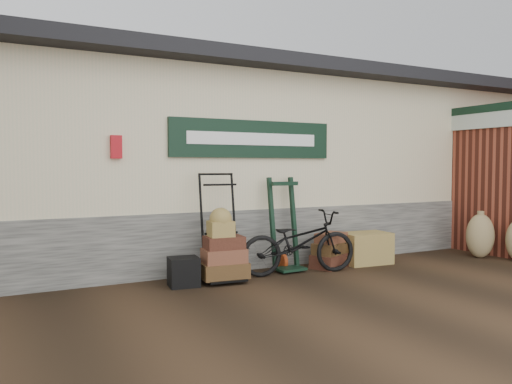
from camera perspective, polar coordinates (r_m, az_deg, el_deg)
ground at (r=6.88m, az=5.70°, el=-10.07°), size 80.00×80.00×0.00m
station_building at (r=9.12m, az=-3.71°, el=3.37°), size 14.40×4.10×3.20m
brick_outbuilding at (r=10.78m, az=23.48°, el=1.41°), size 1.71×4.51×2.62m
porter_trolley at (r=6.79m, az=-4.12°, el=-3.87°), size 0.79×0.62×1.49m
green_barrow at (r=7.42m, az=3.32°, el=-3.70°), size 0.52×0.45×1.38m
suitcase_stack at (r=7.77m, az=8.47°, el=-6.56°), size 0.71×0.59×0.54m
wicker_hamper at (r=8.18m, az=12.40°, el=-6.27°), size 0.79×0.55×0.49m
black_trunk at (r=6.58m, az=-8.27°, el=-9.02°), size 0.41×0.36×0.38m
bicycle at (r=7.20m, az=4.92°, el=-5.38°), size 0.86×1.82×1.01m
burlap_sack_left at (r=9.27m, az=24.25°, el=-4.59°), size 0.59×0.55×0.75m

